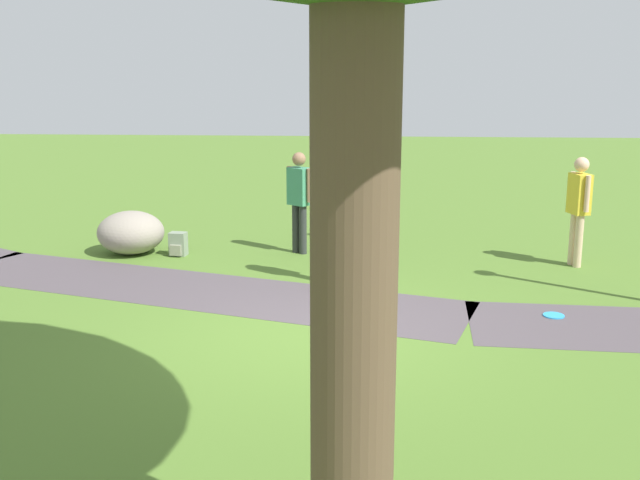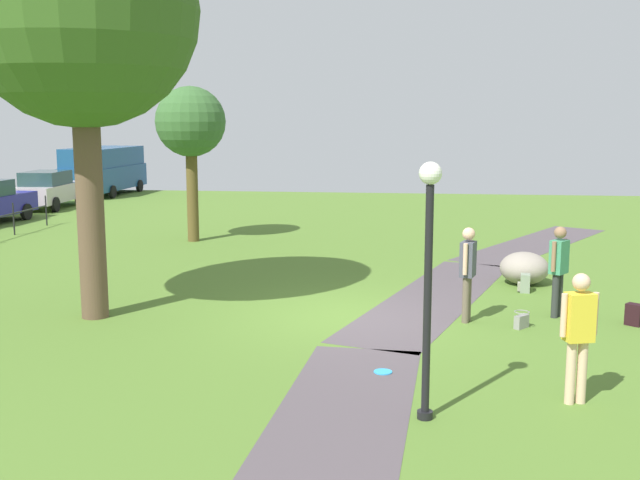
% 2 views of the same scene
% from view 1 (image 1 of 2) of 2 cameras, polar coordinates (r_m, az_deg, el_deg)
% --- Properties ---
extents(ground_plane, '(48.00, 48.00, 0.00)m').
position_cam_1_polar(ground_plane, '(9.58, -0.82, -6.93)').
color(ground_plane, '#51752B').
extents(footpath_segment_mid, '(8.15, 4.00, 0.01)m').
position_cam_1_polar(footpath_segment_mid, '(11.50, -9.20, -3.59)').
color(footpath_segment_mid, '#50474C').
rests_on(footpath_segment_mid, ground).
extents(lawn_boulder, '(1.24, 1.20, 0.74)m').
position_cam_1_polar(lawn_boulder, '(13.71, -13.69, 0.54)').
color(lawn_boulder, gray).
rests_on(lawn_boulder, ground).
extents(woman_with_handbag, '(0.43, 0.41, 1.74)m').
position_cam_1_polar(woman_with_handbag, '(13.23, -1.54, 3.32)').
color(woman_with_handbag, '#2D302F').
rests_on(woman_with_handbag, ground).
extents(man_near_boulder, '(0.33, 0.50, 1.77)m').
position_cam_1_polar(man_near_boulder, '(13.07, 18.42, 2.58)').
color(man_near_boulder, '#D8B490').
rests_on(man_near_boulder, ground).
extents(passerby_on_path, '(0.50, 0.33, 1.77)m').
position_cam_1_polar(passerby_on_path, '(11.50, 0.48, 1.90)').
color(passerby_on_path, brown).
rests_on(passerby_on_path, ground).
extents(handbag_on_grass, '(0.38, 0.38, 0.31)m').
position_cam_1_polar(handbag_on_grass, '(12.62, 2.18, -1.24)').
color(handbag_on_grass, gray).
rests_on(handbag_on_grass, ground).
extents(backpack_by_boulder, '(0.31, 0.29, 0.40)m').
position_cam_1_polar(backpack_by_boulder, '(13.44, -10.36, -0.32)').
color(backpack_by_boulder, gray).
rests_on(backpack_by_boulder, ground).
extents(spare_backpack_on_lawn, '(0.35, 0.35, 0.40)m').
position_cam_1_polar(spare_backpack_on_lawn, '(14.64, 0.60, 1.03)').
color(spare_backpack_on_lawn, black).
rests_on(spare_backpack_on_lawn, ground).
extents(frisbee_on_grass, '(0.28, 0.28, 0.02)m').
position_cam_1_polar(frisbee_on_grass, '(10.66, 16.74, -5.32)').
color(frisbee_on_grass, '#2EA2E6').
rests_on(frisbee_on_grass, ground).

